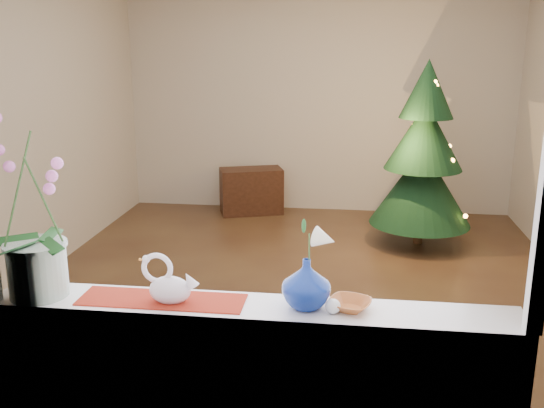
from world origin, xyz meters
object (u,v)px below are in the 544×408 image
(blue_vase, at_px, (306,280))
(side_table, at_px, (251,191))
(orchid_pot, at_px, (31,208))
(xmas_tree, at_px, (423,154))
(swan, at_px, (169,280))
(paperweight, at_px, (333,306))
(amber_dish, at_px, (350,305))

(blue_vase, xyz_separation_m, side_table, (-0.98, 4.57, -0.77))
(orchid_pot, bearing_deg, xmas_tree, 61.54)
(orchid_pot, bearing_deg, swan, -0.30)
(xmas_tree, bearing_deg, orchid_pot, -118.46)
(orchid_pot, relative_size, side_table, 1.09)
(orchid_pot, height_order, blue_vase, orchid_pot)
(orchid_pot, xyz_separation_m, side_table, (0.16, 4.60, -1.04))
(paperweight, xyz_separation_m, side_table, (-1.09, 4.62, -0.68))
(swan, xyz_separation_m, amber_dish, (0.74, 0.03, -0.08))
(xmas_tree, bearing_deg, paperweight, -101.49)
(blue_vase, bearing_deg, swan, -177.10)
(orchid_pot, bearing_deg, side_table, 88.04)
(orchid_pot, relative_size, amber_dish, 5.38)
(side_table, bearing_deg, swan, -103.38)
(blue_vase, relative_size, amber_dish, 1.66)
(amber_dish, xyz_separation_m, side_table, (-1.16, 4.57, -0.67))
(orchid_pot, distance_m, amber_dish, 1.37)
(swan, distance_m, amber_dish, 0.75)
(orchid_pot, bearing_deg, paperweight, -0.97)
(swan, xyz_separation_m, side_table, (-0.42, 4.60, -0.75))
(xmas_tree, bearing_deg, swan, -111.11)
(blue_vase, xyz_separation_m, paperweight, (0.11, -0.05, -0.09))
(orchid_pot, bearing_deg, blue_vase, 1.28)
(blue_vase, distance_m, paperweight, 0.15)
(paperweight, distance_m, xmas_tree, 3.81)
(paperweight, height_order, side_table, paperweight)
(side_table, bearing_deg, xmas_tree, -44.22)
(amber_dish, height_order, side_table, amber_dish)
(amber_dish, bearing_deg, orchid_pot, -178.91)
(blue_vase, relative_size, xmas_tree, 0.13)
(orchid_pot, distance_m, swan, 0.64)
(blue_vase, relative_size, side_table, 0.33)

